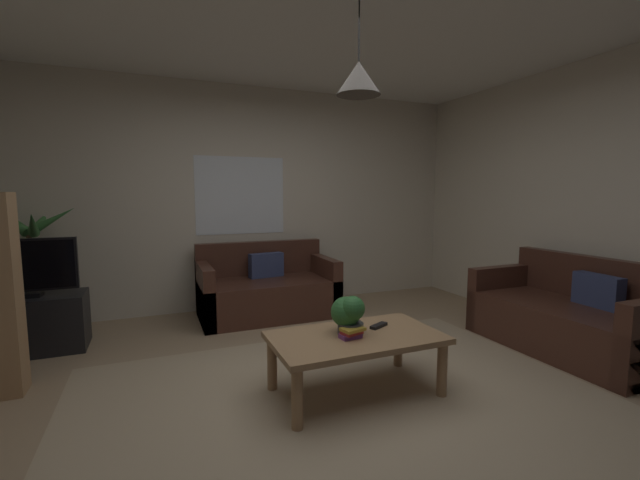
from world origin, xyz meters
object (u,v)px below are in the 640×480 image
(book_on_table_0, at_px, (350,336))
(pendant_lamp, at_px, (359,78))
(book_on_table_1, at_px, (352,332))
(potted_plant_on_table, at_px, (349,313))
(tv_stand, at_px, (29,325))
(couch_under_window, at_px, (267,291))
(remote_on_table_0, at_px, (379,326))
(coffee_table, at_px, (356,343))
(potted_palm_corner, at_px, (32,275))
(couch_right_side, at_px, (568,319))
(tv, at_px, (23,267))
(book_on_table_2, at_px, (353,329))

(book_on_table_0, height_order, pendant_lamp, pendant_lamp)
(book_on_table_0, distance_m, book_on_table_1, 0.03)
(potted_plant_on_table, distance_m, tv_stand, 2.86)
(book_on_table_0, height_order, potted_plant_on_table, potted_plant_on_table)
(couch_under_window, xyz_separation_m, book_on_table_1, (0.03, -2.08, 0.18))
(remote_on_table_0, relative_size, potted_plant_on_table, 0.58)
(coffee_table, bearing_deg, tv_stand, 142.79)
(coffee_table, xyz_separation_m, remote_on_table_0, (0.23, 0.08, 0.07))
(potted_palm_corner, bearing_deg, coffee_table, -43.85)
(book_on_table_0, xyz_separation_m, potted_plant_on_table, (0.02, 0.08, 0.13))
(couch_under_window, distance_m, remote_on_table_0, 1.98)
(book_on_table_1, height_order, pendant_lamp, pendant_lamp)
(couch_right_side, bearing_deg, book_on_table_1, -88.92)
(couch_right_side, height_order, tv, tv)
(couch_under_window, relative_size, potted_plant_on_table, 5.45)
(potted_plant_on_table, bearing_deg, book_on_table_0, -106.72)
(coffee_table, height_order, tv, tv)
(coffee_table, bearing_deg, book_on_table_1, -140.20)
(potted_palm_corner, bearing_deg, couch_right_side, -27.01)
(coffee_table, xyz_separation_m, pendant_lamp, (-0.00, 0.00, 1.77))
(book_on_table_0, distance_m, remote_on_table_0, 0.32)
(remote_on_table_0, bearing_deg, tv_stand, -149.00)
(couch_under_window, xyz_separation_m, book_on_table_0, (0.02, -2.07, 0.16))
(coffee_table, height_order, book_on_table_0, book_on_table_0)
(couch_right_side, height_order, book_on_table_2, couch_right_side)
(tv_stand, relative_size, potted_palm_corner, 0.65)
(book_on_table_1, height_order, tv_stand, tv_stand)
(coffee_table, xyz_separation_m, book_on_table_1, (-0.06, -0.05, 0.10))
(tv, relative_size, pendant_lamp, 1.28)
(coffee_table, distance_m, tv_stand, 2.90)
(coffee_table, bearing_deg, book_on_table_0, -146.48)
(couch_right_side, bearing_deg, book_on_table_2, -88.84)
(coffee_table, distance_m, book_on_table_1, 0.13)
(pendant_lamp, bearing_deg, potted_palm_corner, 136.15)
(book_on_table_0, distance_m, potted_plant_on_table, 0.15)
(remote_on_table_0, height_order, potted_palm_corner, potted_palm_corner)
(couch_right_side, relative_size, potted_plant_on_table, 5.60)
(pendant_lamp, bearing_deg, remote_on_table_0, 19.34)
(couch_under_window, xyz_separation_m, tv, (-2.22, -0.30, 0.48))
(tv_stand, distance_m, potted_palm_corner, 0.64)
(remote_on_table_0, xyz_separation_m, tv, (-2.53, 1.65, 0.33))
(book_on_table_1, height_order, tv, tv)
(book_on_table_1, xyz_separation_m, remote_on_table_0, (0.29, 0.13, -0.03))
(couch_under_window, height_order, tv, tv)
(couch_right_side, bearing_deg, tv_stand, -111.67)
(book_on_table_2, relative_size, pendant_lamp, 0.24)
(tv_stand, bearing_deg, book_on_table_0, -38.67)
(book_on_table_0, distance_m, tv_stand, 2.88)
(coffee_table, bearing_deg, pendant_lamp, 165.96)
(book_on_table_2, bearing_deg, tv_stand, 141.36)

